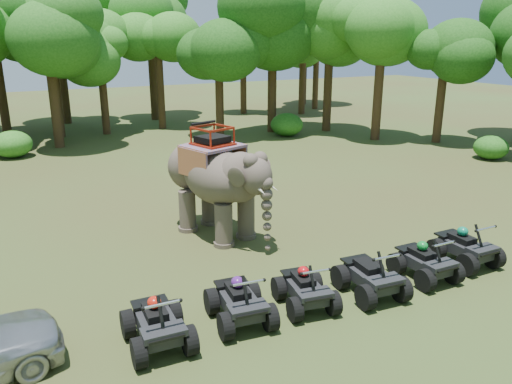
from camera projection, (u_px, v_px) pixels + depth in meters
ground at (276, 268)px, 14.02m from camera, size 110.00×110.00×0.00m
elephant at (215, 181)px, 15.91m from camera, size 3.11×4.69×3.63m
atv_0 at (157, 318)px, 10.32m from camera, size 1.36×1.81×1.30m
atv_1 at (240, 296)px, 11.20m from camera, size 1.46×1.87×1.28m
atv_2 at (305, 284)px, 11.85m from camera, size 1.44×1.80×1.20m
atv_3 at (371, 271)px, 12.39m from camera, size 1.43×1.86×1.30m
atv_4 at (426, 257)px, 13.23m from camera, size 1.27×1.71×1.24m
atv_5 at (466, 242)px, 14.11m from camera, size 1.32×1.78×1.30m
tree_0 at (102, 82)px, 32.32m from camera, size 4.81×4.81×6.87m
tree_1 at (160, 80)px, 34.38m from camera, size 4.69×4.69×6.69m
tree_2 at (219, 77)px, 31.72m from camera, size 5.30×5.30×7.56m
tree_3 at (272, 59)px, 32.71m from camera, size 6.76×6.76×9.65m
tree_4 at (329, 64)px, 33.17m from camera, size 6.23×6.23×8.90m
tree_5 at (380, 69)px, 30.25m from camera, size 6.05×6.05×8.64m
tree_6 at (442, 83)px, 29.73m from camera, size 4.96×4.96×7.09m
tree_33 at (51, 72)px, 28.07m from camera, size 6.01×6.01×8.58m
tree_36 at (53, 70)px, 31.16m from camera, size 5.90×5.90×8.43m
tree_39 at (243, 70)px, 41.16m from camera, size 5.03×5.03×7.19m
tree_40 at (304, 58)px, 46.75m from camera, size 6.07×6.07×8.67m
tree_41 at (152, 56)px, 37.75m from camera, size 6.74×6.74×9.62m
tree_42 at (303, 66)px, 40.82m from camera, size 5.48×5.48×7.84m
tree_44 at (61, 64)px, 36.17m from camera, size 6.07×6.07×8.67m
tree_45 at (316, 68)px, 43.83m from camera, size 4.98×4.98×7.11m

